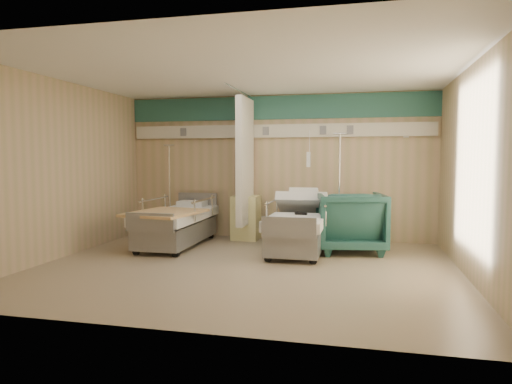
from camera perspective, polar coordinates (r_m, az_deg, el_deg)
ground at (r=6.68m, az=-1.39°, el=-9.39°), size 6.00×5.00×0.00m
room_walls at (r=6.75m, az=-1.13°, el=6.68°), size 6.04×5.04×2.82m
bed_right at (r=7.76m, az=5.34°, el=-5.12°), size 1.00×2.16×0.63m
bed_left at (r=8.34m, az=-9.86°, el=-4.50°), size 1.00×2.16×0.63m
bedside_cabinet at (r=8.84m, az=-1.28°, el=-3.22°), size 0.50×0.48×0.85m
visitor_armchair at (r=7.85m, az=11.70°, el=-3.66°), size 1.26×1.28×1.01m
waffle_blanket at (r=7.76m, az=11.47°, el=0.26°), size 0.63×0.58×0.07m
iv_stand_right at (r=8.49m, az=10.31°, el=-3.66°), size 0.36×0.36×2.03m
iv_stand_left at (r=9.27m, az=-10.69°, el=-3.24°), size 0.33×0.33×1.84m
call_remote at (r=7.67m, az=5.65°, el=-2.68°), size 0.20×0.10×0.04m
tan_blanket at (r=7.88m, az=-11.28°, el=-2.56°), size 1.20×1.42×0.04m
toiletry_bag at (r=8.86m, az=-1.24°, el=-0.07°), size 0.23×0.16×0.11m
white_cup at (r=8.96m, az=-2.02°, el=-0.01°), size 0.11×0.11×0.12m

